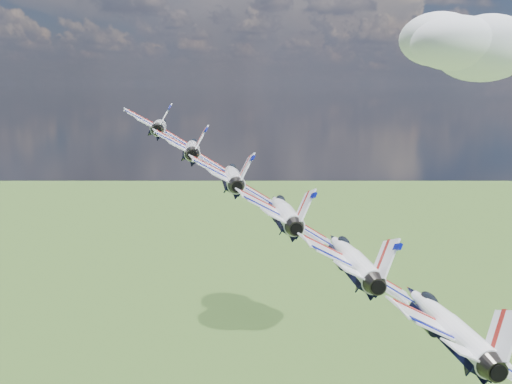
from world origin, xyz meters
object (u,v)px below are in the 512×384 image
(jet_2, at_px, (232,176))
(jet_5, at_px, (445,322))
(jet_0, at_px, (160,126))
(jet_1, at_px, (192,148))
(jet_3, at_px, (283,211))
(jet_4, at_px, (351,258))

(jet_2, xyz_separation_m, jet_5, (24.46, -23.09, -7.38))
(jet_5, bearing_deg, jet_2, 116.30)
(jet_0, height_order, jet_2, jet_0)
(jet_1, distance_m, jet_5, 45.92)
(jet_3, distance_m, jet_5, 22.96)
(jet_2, xyz_separation_m, jet_3, (8.15, -7.70, -2.46))
(jet_2, xyz_separation_m, jet_4, (16.31, -15.39, -4.92))
(jet_0, xyz_separation_m, jet_1, (8.15, -7.70, -2.46))
(jet_4, bearing_deg, jet_5, -63.70)
(jet_4, bearing_deg, jet_1, 116.30)
(jet_1, bearing_deg, jet_5, -63.70)
(jet_2, bearing_deg, jet_5, -63.70)
(jet_1, relative_size, jet_3, 1.00)
(jet_4, height_order, jet_5, jet_4)
(jet_3, bearing_deg, jet_2, 116.30)
(jet_0, height_order, jet_4, jet_0)
(jet_3, bearing_deg, jet_4, -63.70)
(jet_0, bearing_deg, jet_3, -63.70)
(jet_2, bearing_deg, jet_4, -63.70)
(jet_1, xyz_separation_m, jet_2, (8.15, -7.70, -2.46))
(jet_0, distance_m, jet_2, 22.96)
(jet_5, bearing_deg, jet_1, 116.30)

